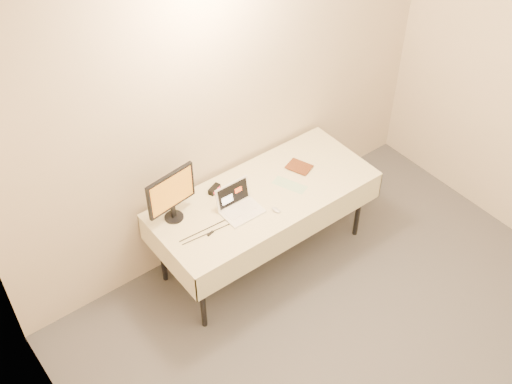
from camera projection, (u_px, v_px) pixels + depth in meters
back_wall at (229, 104)px, 4.97m from camera, size 4.00×0.10×2.70m
table at (264, 199)px, 5.16m from camera, size 1.86×0.81×0.74m
laptop at (238, 205)px, 4.95m from camera, size 0.31×0.26×0.21m
monitor at (171, 193)px, 4.75m from camera, size 0.42×0.17×0.44m
book at (295, 164)px, 5.24m from camera, size 0.14×0.07×0.20m
alarm_clock at (214, 189)px, 5.12m from camera, size 0.12×0.09×0.05m
clicker at (276, 210)px, 4.97m from camera, size 0.06×0.09×0.02m
paper_form at (290, 185)px, 5.19m from camera, size 0.21×0.30×0.00m
usb_dongle at (210, 233)px, 4.79m from camera, size 0.06×0.03×0.01m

